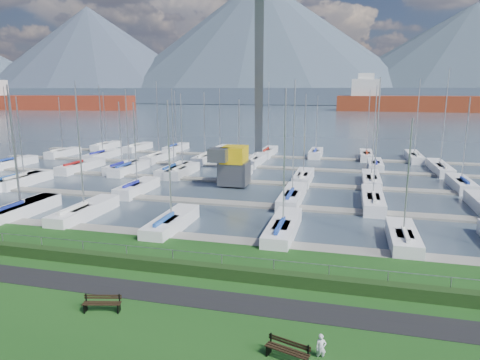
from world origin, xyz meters
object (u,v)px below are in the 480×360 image
(bench_left, at_px, (102,303))
(bench_right, at_px, (288,350))
(person, at_px, (321,344))
(crane, at_px, (241,135))

(bench_left, height_order, bench_right, same)
(bench_right, height_order, person, person)
(bench_right, bearing_deg, crane, 124.56)
(bench_left, bearing_deg, crane, 78.29)
(bench_left, bearing_deg, bench_right, -23.19)
(bench_right, bearing_deg, person, 39.11)
(bench_right, relative_size, person, 1.62)
(bench_left, distance_m, bench_right, 9.23)
(bench_left, relative_size, bench_right, 1.00)
(crane, bearing_deg, bench_left, -89.74)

